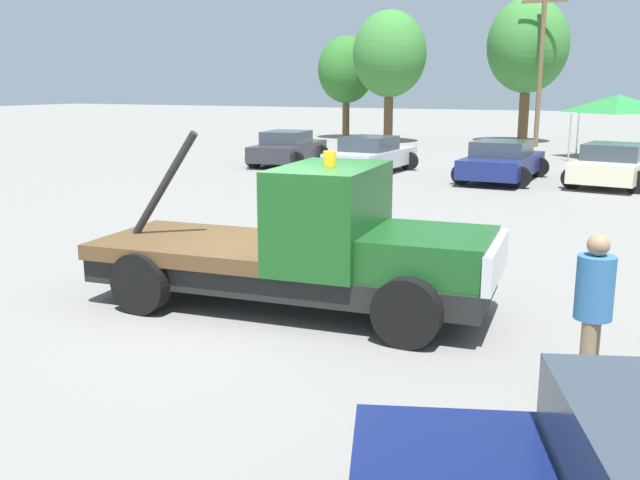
{
  "coord_description": "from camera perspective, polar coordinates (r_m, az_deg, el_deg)",
  "views": [
    {
      "loc": [
        4.55,
        -8.77,
        3.18
      ],
      "look_at": [
        0.5,
        0.0,
        1.05
      ],
      "focal_mm": 40.0,
      "sensor_mm": 36.0,
      "label": 1
    }
  ],
  "objects": [
    {
      "name": "ground_plane",
      "position": [
        10.38,
        -2.52,
        -5.42
      ],
      "size": [
        160.0,
        160.0,
        0.0
      ],
      "primitive_type": "plane",
      "color": "gray"
    },
    {
      "name": "tow_truck",
      "position": [
        10.01,
        -0.73,
        -0.71
      ],
      "size": [
        5.93,
        2.46,
        2.51
      ],
      "rotation": [
        0.0,
        0.0,
        0.08
      ],
      "color": "black",
      "rests_on": "ground"
    },
    {
      "name": "person_near_truck",
      "position": [
        7.78,
        21.03,
        -4.77
      ],
      "size": [
        0.38,
        0.38,
        1.72
      ],
      "rotation": [
        0.0,
        0.0,
        3.03
      ],
      "color": "#847051",
      "rests_on": "ground"
    },
    {
      "name": "parked_car_charcoal",
      "position": [
        28.67,
        -2.57,
        7.35
      ],
      "size": [
        2.74,
        4.77,
        1.34
      ],
      "rotation": [
        0.0,
        0.0,
        1.69
      ],
      "color": "#2D2D33",
      "rests_on": "ground"
    },
    {
      "name": "parked_car_silver",
      "position": [
        25.8,
        4.1,
        6.77
      ],
      "size": [
        2.57,
        4.56,
        1.34
      ],
      "rotation": [
        0.0,
        0.0,
        1.51
      ],
      "color": "#B7B7BC",
      "rests_on": "ground"
    },
    {
      "name": "parked_car_navy",
      "position": [
        24.47,
        14.37,
        6.11
      ],
      "size": [
        2.63,
        4.62,
        1.34
      ],
      "rotation": [
        0.0,
        0.0,
        1.53
      ],
      "color": "navy",
      "rests_on": "ground"
    },
    {
      "name": "parked_car_cream",
      "position": [
        24.5,
        22.49,
        5.56
      ],
      "size": [
        2.92,
        4.7,
        1.34
      ],
      "rotation": [
        0.0,
        0.0,
        1.42
      ],
      "color": "beige",
      "rests_on": "ground"
    },
    {
      "name": "canopy_tent_green",
      "position": [
        33.12,
        22.76,
        10.04
      ],
      "size": [
        3.44,
        3.44,
        2.73
      ],
      "color": "#9E9EA3",
      "rests_on": "ground"
    },
    {
      "name": "tree_left",
      "position": [
        39.26,
        5.59,
        14.56
      ],
      "size": [
        3.91,
        3.91,
        6.98
      ],
      "color": "brown",
      "rests_on": "ground"
    },
    {
      "name": "tree_center",
      "position": [
        42.3,
        2.12,
        13.43
      ],
      "size": [
        3.28,
        3.28,
        5.85
      ],
      "color": "brown",
      "rests_on": "ground"
    },
    {
      "name": "tree_right",
      "position": [
        40.59,
        16.29,
        14.68
      ],
      "size": [
        4.27,
        4.27,
        7.62
      ],
      "color": "brown",
      "rests_on": "ground"
    },
    {
      "name": "utility_pole",
      "position": [
        38.2,
        17.26,
        13.58
      ],
      "size": [
        2.2,
        0.24,
        8.09
      ],
      "color": "brown",
      "rests_on": "ground"
    }
  ]
}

